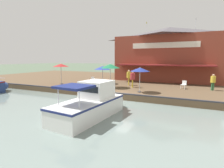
{
  "coord_description": "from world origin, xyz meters",
  "views": [
    {
      "loc": [
        13.91,
        5.9,
        3.67
      ],
      "look_at": [
        -1.0,
        -1.06,
        1.3
      ],
      "focal_mm": 28.0,
      "sensor_mm": 36.0,
      "label": 1
    }
  ],
  "objects_px": {
    "cafe_chair_under_first_umbrella": "(95,82)",
    "motorboat_nearest_quay": "(94,103)",
    "cafe_chair_back_row_seat": "(184,84)",
    "person_at_quay_edge": "(129,76)",
    "patio_umbrella_mid_patio_right": "(140,70)",
    "person_near_entrance": "(133,77)",
    "waterfront_restaurant": "(169,53)",
    "patio_umbrella_by_entrance": "(103,68)",
    "patio_umbrella_mid_patio_left": "(110,66)",
    "person_mid_patio": "(213,80)",
    "patio_umbrella_near_quay_edge": "(61,65)",
    "tree_upstream_bank": "(174,52)",
    "cafe_chair_far_corner_seat": "(92,80)",
    "tree_downstream_bank": "(191,50)"
  },
  "relations": [
    {
      "from": "patio_umbrella_mid_patio_right",
      "to": "motorboat_nearest_quay",
      "type": "bearing_deg",
      "value": -11.12
    },
    {
      "from": "person_at_quay_edge",
      "to": "tree_downstream_bank",
      "type": "bearing_deg",
      "value": 149.77
    },
    {
      "from": "waterfront_restaurant",
      "to": "patio_umbrella_near_quay_edge",
      "type": "relative_size",
      "value": 5.74
    },
    {
      "from": "patio_umbrella_mid_patio_left",
      "to": "tree_upstream_bank",
      "type": "xyz_separation_m",
      "value": [
        -15.35,
        4.9,
        1.9
      ]
    },
    {
      "from": "person_near_entrance",
      "to": "person_mid_patio",
      "type": "bearing_deg",
      "value": 101.47
    },
    {
      "from": "motorboat_nearest_quay",
      "to": "tree_downstream_bank",
      "type": "height_order",
      "value": "tree_downstream_bank"
    },
    {
      "from": "patio_umbrella_near_quay_edge",
      "to": "motorboat_nearest_quay",
      "type": "height_order",
      "value": "patio_umbrella_near_quay_edge"
    },
    {
      "from": "cafe_chair_under_first_umbrella",
      "to": "motorboat_nearest_quay",
      "type": "distance_m",
      "value": 8.3
    },
    {
      "from": "cafe_chair_back_row_seat",
      "to": "patio_umbrella_by_entrance",
      "type": "bearing_deg",
      "value": -88.54
    },
    {
      "from": "patio_umbrella_near_quay_edge",
      "to": "motorboat_nearest_quay",
      "type": "bearing_deg",
      "value": 51.14
    },
    {
      "from": "patio_umbrella_mid_patio_right",
      "to": "cafe_chair_far_corner_seat",
      "type": "relative_size",
      "value": 2.74
    },
    {
      "from": "person_at_quay_edge",
      "to": "tree_upstream_bank",
      "type": "bearing_deg",
      "value": 164.16
    },
    {
      "from": "patio_umbrella_mid_patio_left",
      "to": "person_mid_patio",
      "type": "bearing_deg",
      "value": 105.25
    },
    {
      "from": "cafe_chair_back_row_seat",
      "to": "person_at_quay_edge",
      "type": "height_order",
      "value": "person_at_quay_edge"
    },
    {
      "from": "patio_umbrella_mid_patio_left",
      "to": "person_mid_patio",
      "type": "xyz_separation_m",
      "value": [
        -2.69,
        9.85,
        -1.31
      ]
    },
    {
      "from": "cafe_chair_far_corner_seat",
      "to": "person_mid_patio",
      "type": "xyz_separation_m",
      "value": [
        -0.83,
        13.22,
        0.53
      ]
    },
    {
      "from": "tree_upstream_bank",
      "to": "cafe_chair_back_row_seat",
      "type": "bearing_deg",
      "value": 10.34
    },
    {
      "from": "person_near_entrance",
      "to": "motorboat_nearest_quay",
      "type": "distance_m",
      "value": 8.57
    },
    {
      "from": "person_mid_patio",
      "to": "person_at_quay_edge",
      "type": "bearing_deg",
      "value": -88.36
    },
    {
      "from": "person_mid_patio",
      "to": "patio_umbrella_by_entrance",
      "type": "bearing_deg",
      "value": -88.03
    },
    {
      "from": "patio_umbrella_by_entrance",
      "to": "patio_umbrella_near_quay_edge",
      "type": "bearing_deg",
      "value": -61.63
    },
    {
      "from": "person_near_entrance",
      "to": "patio_umbrella_mid_patio_left",
      "type": "bearing_deg",
      "value": -62.33
    },
    {
      "from": "patio_umbrella_mid_patio_left",
      "to": "tree_downstream_bank",
      "type": "relative_size",
      "value": 0.37
    },
    {
      "from": "cafe_chair_under_first_umbrella",
      "to": "patio_umbrella_near_quay_edge",
      "type": "bearing_deg",
      "value": -90.86
    },
    {
      "from": "patio_umbrella_near_quay_edge",
      "to": "cafe_chair_back_row_seat",
      "type": "relative_size",
      "value": 2.98
    },
    {
      "from": "waterfront_restaurant",
      "to": "person_mid_patio",
      "type": "height_order",
      "value": "waterfront_restaurant"
    },
    {
      "from": "patio_umbrella_by_entrance",
      "to": "person_near_entrance",
      "type": "xyz_separation_m",
      "value": [
        1.15,
        4.27,
        -0.84
      ]
    },
    {
      "from": "patio_umbrella_mid_patio_right",
      "to": "motorboat_nearest_quay",
      "type": "relative_size",
      "value": 0.37
    },
    {
      "from": "person_near_entrance",
      "to": "motorboat_nearest_quay",
      "type": "height_order",
      "value": "person_near_entrance"
    },
    {
      "from": "cafe_chair_far_corner_seat",
      "to": "person_at_quay_edge",
      "type": "height_order",
      "value": "person_at_quay_edge"
    },
    {
      "from": "cafe_chair_far_corner_seat",
      "to": "tree_upstream_bank",
      "type": "bearing_deg",
      "value": 148.49
    },
    {
      "from": "waterfront_restaurant",
      "to": "person_at_quay_edge",
      "type": "height_order",
      "value": "waterfront_restaurant"
    },
    {
      "from": "patio_umbrella_near_quay_edge",
      "to": "cafe_chair_back_row_seat",
      "type": "height_order",
      "value": "patio_umbrella_near_quay_edge"
    },
    {
      "from": "tree_upstream_bank",
      "to": "patio_umbrella_mid_patio_right",
      "type": "bearing_deg",
      "value": -4.41
    },
    {
      "from": "patio_umbrella_by_entrance",
      "to": "cafe_chair_under_first_umbrella",
      "type": "height_order",
      "value": "patio_umbrella_by_entrance"
    },
    {
      "from": "cafe_chair_under_first_umbrella",
      "to": "tree_downstream_bank",
      "type": "xyz_separation_m",
      "value": [
        -13.33,
        9.19,
        4.01
      ]
    },
    {
      "from": "patio_umbrella_mid_patio_right",
      "to": "person_near_entrance",
      "type": "bearing_deg",
      "value": -148.13
    },
    {
      "from": "cafe_chair_under_first_umbrella",
      "to": "person_mid_patio",
      "type": "height_order",
      "value": "person_mid_patio"
    },
    {
      "from": "patio_umbrella_near_quay_edge",
      "to": "patio_umbrella_mid_patio_left",
      "type": "xyz_separation_m",
      "value": [
        -0.13,
        6.6,
        0.01
      ]
    },
    {
      "from": "cafe_chair_far_corner_seat",
      "to": "tree_downstream_bank",
      "type": "relative_size",
      "value": 0.12
    },
    {
      "from": "person_near_entrance",
      "to": "tree_upstream_bank",
      "type": "bearing_deg",
      "value": 169.0
    },
    {
      "from": "person_at_quay_edge",
      "to": "motorboat_nearest_quay",
      "type": "relative_size",
      "value": 0.29
    },
    {
      "from": "patio_umbrella_near_quay_edge",
      "to": "cafe_chair_far_corner_seat",
      "type": "relative_size",
      "value": 2.98
    },
    {
      "from": "motorboat_nearest_quay",
      "to": "person_near_entrance",
      "type": "bearing_deg",
      "value": -178.12
    },
    {
      "from": "patio_umbrella_by_entrance",
      "to": "waterfront_restaurant",
      "type": "bearing_deg",
      "value": 142.91
    },
    {
      "from": "cafe_chair_under_first_umbrella",
      "to": "motorboat_nearest_quay",
      "type": "height_order",
      "value": "motorboat_nearest_quay"
    },
    {
      "from": "tree_downstream_bank",
      "to": "patio_umbrella_near_quay_edge",
      "type": "bearing_deg",
      "value": -46.69
    },
    {
      "from": "person_near_entrance",
      "to": "person_at_quay_edge",
      "type": "bearing_deg",
      "value": -145.81
    },
    {
      "from": "cafe_chair_back_row_seat",
      "to": "person_at_quay_edge",
      "type": "xyz_separation_m",
      "value": [
        0.07,
        -6.0,
        0.66
      ]
    },
    {
      "from": "patio_umbrella_near_quay_edge",
      "to": "patio_umbrella_mid_patio_right",
      "type": "relative_size",
      "value": 1.08
    }
  ]
}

